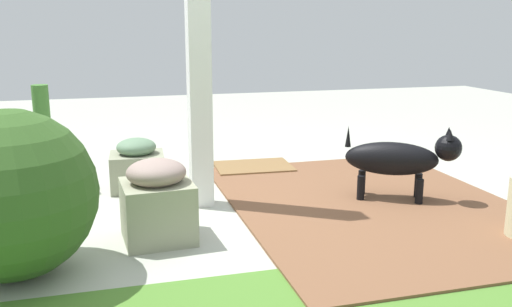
{
  "coord_description": "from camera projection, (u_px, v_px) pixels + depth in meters",
  "views": [
    {
      "loc": [
        0.86,
        3.38,
        1.17
      ],
      "look_at": [
        -0.04,
        0.15,
        0.38
      ],
      "focal_mm": 38.83,
      "sensor_mm": 36.0,
      "label": 1
    }
  ],
  "objects": [
    {
      "name": "stone_planter_nearest",
      "position": [
        137.0,
        166.0,
        3.99
      ],
      "size": [
        0.4,
        0.35,
        0.38
      ],
      "color": "gray",
      "rests_on": "ground"
    },
    {
      "name": "brick_path",
      "position": [
        373.0,
        205.0,
        3.65
      ],
      "size": [
        1.8,
        2.4,
        0.02
      ],
      "primitive_type": "cube",
      "color": "brown",
      "rests_on": "ground"
    },
    {
      "name": "terracotta_pot_tall",
      "position": [
        45.0,
        153.0,
        3.95
      ],
      "size": [
        0.21,
        0.21,
        0.76
      ],
      "color": "#BC6847",
      "rests_on": "ground"
    },
    {
      "name": "doormat",
      "position": [
        253.0,
        167.0,
        4.59
      ],
      "size": [
        0.64,
        0.48,
        0.03
      ],
      "primitive_type": "cube",
      "rotation": [
        0.0,
        0.0,
        -0.05
      ],
      "color": "brown",
      "rests_on": "ground"
    },
    {
      "name": "stone_planter_mid",
      "position": [
        157.0,
        202.0,
        3.03
      ],
      "size": [
        0.4,
        0.39,
        0.46
      ],
      "color": "gray",
      "rests_on": "ground"
    },
    {
      "name": "porch_pillar",
      "position": [
        198.0,
        44.0,
        3.45
      ],
      "size": [
        0.14,
        0.14,
        2.1
      ],
      "primitive_type": "cube",
      "color": "white",
      "rests_on": "ground"
    },
    {
      "name": "ground_plane",
      "position": [
        244.0,
        205.0,
        3.66
      ],
      "size": [
        12.0,
        12.0,
        0.0
      ],
      "primitive_type": "plane",
      "color": "#ADB2A2"
    },
    {
      "name": "round_shrub",
      "position": [
        10.0,
        195.0,
        2.55
      ],
      "size": [
        0.8,
        0.8,
        0.8
      ],
      "primitive_type": "sphere",
      "color": "#325721",
      "rests_on": "ground"
    },
    {
      "name": "dog",
      "position": [
        400.0,
        158.0,
        3.68
      ],
      "size": [
        0.72,
        0.49,
        0.52
      ],
      "color": "black",
      "rests_on": "ground"
    }
  ]
}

